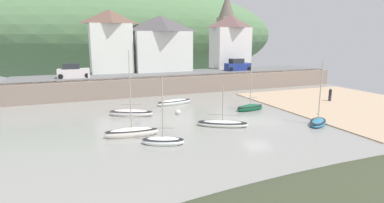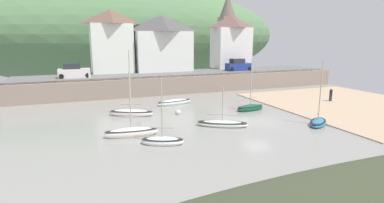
% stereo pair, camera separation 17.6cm
% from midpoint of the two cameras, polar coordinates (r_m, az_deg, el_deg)
% --- Properties ---
extents(ground, '(48.00, 41.00, 0.61)m').
position_cam_midpoint_polar(ground, '(24.28, 27.53, -8.02)').
color(ground, gray).
extents(quay_seawall, '(48.00, 9.40, 2.40)m').
position_cam_midpoint_polar(quay_seawall, '(45.34, -0.07, 3.51)').
color(quay_seawall, gray).
rests_on(quay_seawall, ground).
extents(hillside_backdrop, '(80.00, 44.00, 23.59)m').
position_cam_midpoint_polar(hillside_backdrop, '(80.59, -12.24, 11.75)').
color(hillside_backdrop, '#52774B').
rests_on(hillside_backdrop, ground).
extents(waterfront_building_left, '(6.41, 4.34, 9.43)m').
position_cam_midpoint_polar(waterfront_building_left, '(49.91, -14.38, 10.65)').
color(waterfront_building_left, white).
rests_on(waterfront_building_left, ground).
extents(waterfront_building_centre, '(9.15, 6.07, 8.76)m').
position_cam_midpoint_polar(waterfront_building_centre, '(51.52, -5.45, 10.58)').
color(waterfront_building_centre, silver).
rests_on(waterfront_building_centre, ground).
extents(waterfront_building_right, '(6.52, 4.55, 9.08)m').
position_cam_midpoint_polar(waterfront_building_right, '(56.33, 7.23, 10.82)').
color(waterfront_building_right, white).
rests_on(waterfront_building_right, ground).
extents(church_with_spire, '(3.00, 3.00, 13.26)m').
position_cam_midpoint_polar(church_with_spire, '(60.49, 6.54, 12.97)').
color(church_with_spire, gray).
rests_on(church_with_spire, ground).
extents(sailboat_blue_trim, '(4.52, 1.84, 0.76)m').
position_cam_midpoint_polar(sailboat_blue_trim, '(36.91, -3.07, -0.16)').
color(sailboat_blue_trim, white).
rests_on(sailboat_blue_trim, ground).
extents(motorboat_with_cabin, '(3.42, 1.46, 5.70)m').
position_cam_midpoint_polar(motorboat_with_cabin, '(34.40, 10.69, -1.12)').
color(motorboat_with_cabin, '#125032').
rests_on(motorboat_with_cabin, ground).
extents(sailboat_tall_mast, '(4.55, 3.02, 6.76)m').
position_cam_midpoint_polar(sailboat_tall_mast, '(32.15, -10.88, -2.04)').
color(sailboat_tall_mast, silver).
rests_on(sailboat_tall_mast, ground).
extents(fishing_boat_green, '(4.60, 3.42, 3.73)m').
position_cam_midpoint_polar(fishing_boat_green, '(28.04, 5.70, -4.06)').
color(fishing_boat_green, silver).
rests_on(fishing_boat_green, ground).
extents(dinghy_open_wooden, '(3.36, 2.36, 5.16)m').
position_cam_midpoint_polar(dinghy_open_wooden, '(23.44, -5.18, -7.14)').
color(dinghy_open_wooden, white).
rests_on(dinghy_open_wooden, ground).
extents(sailboat_nearest_shore, '(3.28, 2.95, 5.95)m').
position_cam_midpoint_polar(sailboat_nearest_shore, '(30.52, 22.11, -3.53)').
color(sailboat_nearest_shore, teal).
rests_on(sailboat_nearest_shore, ground).
extents(sailboat_far_left, '(4.36, 1.39, 5.42)m').
position_cam_midpoint_polar(sailboat_far_left, '(25.55, -10.79, -5.57)').
color(sailboat_far_left, silver).
rests_on(sailboat_far_left, ground).
extents(parked_car_near_slipway, '(4.16, 1.84, 1.95)m').
position_cam_midpoint_polar(parked_car_near_slipway, '(45.25, -20.61, 5.11)').
color(parked_car_near_slipway, silver).
rests_on(parked_car_near_slipway, ground).
extents(parked_car_by_wall, '(4.10, 1.82, 1.95)m').
position_cam_midpoint_polar(parked_car_by_wall, '(52.10, 8.50, 6.50)').
color(parked_car_by_wall, navy).
rests_on(parked_car_by_wall, ground).
extents(person_on_slipway, '(0.34, 0.34, 1.62)m').
position_cam_midpoint_polar(person_on_slipway, '(41.77, 24.08, 1.27)').
color(person_on_slipway, '#282833').
rests_on(person_on_slipway, ground).
extents(mooring_buoy, '(0.58, 0.58, 0.58)m').
position_cam_midpoint_polar(mooring_buoy, '(32.27, -2.39, -2.00)').
color(mooring_buoy, silver).
rests_on(mooring_buoy, ground).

